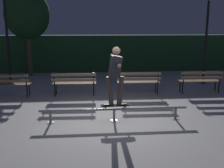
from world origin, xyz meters
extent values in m
plane|color=#ADAAA8|center=(0.00, 0.00, 0.00)|extent=(90.00, 90.00, 0.00)
cube|color=#234C28|center=(0.00, 8.69, 1.02)|extent=(24.00, 1.20, 2.03)
cylinder|color=gray|center=(0.00, 0.02, 0.32)|extent=(4.00, 0.06, 0.06)
cube|color=gray|center=(-1.70, 0.02, 0.15)|extent=(0.06, 0.06, 0.29)
cube|color=gray|center=(-1.70, 0.02, 0.01)|extent=(0.18, 0.18, 0.01)
cube|color=gray|center=(0.00, 0.02, 0.15)|extent=(0.06, 0.06, 0.29)
cube|color=gray|center=(0.00, 0.02, 0.01)|extent=(0.18, 0.18, 0.01)
cube|color=gray|center=(1.70, 0.02, 0.15)|extent=(0.06, 0.06, 0.29)
cube|color=gray|center=(1.70, 0.02, 0.01)|extent=(0.18, 0.18, 0.01)
cube|color=black|center=(0.03, 0.02, 0.43)|extent=(0.79, 0.24, 0.02)
cube|color=black|center=(0.03, 0.02, 0.44)|extent=(0.77, 0.23, 0.00)
cube|color=#9E9EA3|center=(0.29, 0.03, 0.41)|extent=(0.06, 0.17, 0.02)
cube|color=#9E9EA3|center=(-0.24, 0.01, 0.41)|extent=(0.06, 0.17, 0.02)
cylinder|color=beige|center=(0.30, -0.05, 0.38)|extent=(0.05, 0.03, 0.05)
cylinder|color=beige|center=(0.29, 0.11, 0.38)|extent=(0.05, 0.03, 0.05)
cylinder|color=beige|center=(-0.23, -0.07, 0.38)|extent=(0.05, 0.03, 0.05)
cylinder|color=beige|center=(-0.24, 0.09, 0.38)|extent=(0.05, 0.03, 0.05)
cube|color=black|center=(0.21, 0.03, 0.46)|extent=(0.26, 0.11, 0.03)
cube|color=black|center=(-0.15, 0.01, 0.46)|extent=(0.26, 0.11, 0.03)
cylinder|color=#473D33|center=(0.17, 0.03, 0.83)|extent=(0.21, 0.13, 0.79)
cylinder|color=#473D33|center=(-0.11, 0.01, 0.83)|extent=(0.21, 0.13, 0.79)
cube|color=#2D2D33|center=(0.03, 0.02, 1.49)|extent=(0.35, 0.38, 0.57)
cylinder|color=#2D2D33|center=(0.04, -0.36, 1.65)|extent=(0.11, 0.61, 0.21)
cylinder|color=#2D2D33|center=(0.01, 0.40, 1.65)|extent=(0.11, 0.61, 0.21)
sphere|color=tan|center=(0.06, -0.64, 1.60)|extent=(0.09, 0.09, 0.09)
sphere|color=tan|center=(0.00, 0.68, 1.60)|extent=(0.09, 0.09, 0.09)
sphere|color=tan|center=(0.06, 0.02, 1.89)|extent=(0.21, 0.21, 0.21)
cube|color=black|center=(-2.87, 3.06, 0.22)|extent=(0.04, 0.04, 0.44)
cube|color=black|center=(-2.88, 2.74, 0.22)|extent=(0.04, 0.04, 0.44)
cube|color=black|center=(-2.88, 2.70, 0.66)|extent=(0.04, 0.04, 0.44)
cube|color=#937551|center=(-3.58, 3.06, 0.46)|extent=(1.60, 0.14, 0.04)
cube|color=#937551|center=(-3.58, 2.92, 0.46)|extent=(1.60, 0.14, 0.04)
cube|color=#937551|center=(-3.59, 2.78, 0.46)|extent=(1.60, 0.14, 0.04)
cube|color=#937551|center=(-3.59, 2.71, 0.62)|extent=(1.60, 0.09, 0.09)
cube|color=#937551|center=(-3.59, 2.71, 0.80)|extent=(1.60, 0.09, 0.09)
cube|color=black|center=(-0.48, 3.06, 0.22)|extent=(0.04, 0.04, 0.44)
cube|color=black|center=(-0.49, 2.74, 0.22)|extent=(0.04, 0.04, 0.44)
cube|color=black|center=(-0.50, 2.70, 0.66)|extent=(0.04, 0.04, 0.44)
cube|color=black|center=(-1.89, 3.11, 0.22)|extent=(0.04, 0.04, 0.44)
cube|color=black|center=(-1.90, 2.79, 0.22)|extent=(0.04, 0.04, 0.44)
cube|color=black|center=(-1.90, 2.75, 0.66)|extent=(0.04, 0.04, 0.44)
cube|color=#937551|center=(-1.19, 3.06, 0.46)|extent=(1.60, 0.14, 0.04)
cube|color=#937551|center=(-1.19, 2.92, 0.46)|extent=(1.60, 0.14, 0.04)
cube|color=#937551|center=(-1.20, 2.78, 0.46)|extent=(1.60, 0.14, 0.04)
cube|color=#937551|center=(-1.20, 2.71, 0.62)|extent=(1.60, 0.09, 0.09)
cube|color=#937551|center=(-1.20, 2.71, 0.80)|extent=(1.60, 0.09, 0.09)
cube|color=black|center=(1.90, 3.06, 0.22)|extent=(0.04, 0.04, 0.44)
cube|color=black|center=(1.89, 2.74, 0.22)|extent=(0.04, 0.04, 0.44)
cube|color=black|center=(1.89, 2.70, 0.66)|extent=(0.04, 0.04, 0.44)
cube|color=black|center=(0.50, 3.11, 0.22)|extent=(0.04, 0.04, 0.44)
cube|color=black|center=(0.49, 2.79, 0.22)|extent=(0.04, 0.04, 0.44)
cube|color=black|center=(0.49, 2.75, 0.66)|extent=(0.04, 0.04, 0.44)
cube|color=#937551|center=(1.20, 3.06, 0.46)|extent=(1.60, 0.14, 0.04)
cube|color=#937551|center=(1.20, 2.92, 0.46)|extent=(1.60, 0.14, 0.04)
cube|color=#937551|center=(1.19, 2.78, 0.46)|extent=(1.60, 0.14, 0.04)
cube|color=#937551|center=(1.19, 2.71, 0.62)|extent=(1.60, 0.09, 0.09)
cube|color=#937551|center=(1.19, 2.71, 0.80)|extent=(1.60, 0.09, 0.09)
cube|color=black|center=(4.29, 3.06, 0.22)|extent=(0.04, 0.04, 0.44)
cube|color=black|center=(4.28, 2.74, 0.22)|extent=(0.04, 0.04, 0.44)
cube|color=black|center=(4.28, 2.70, 0.66)|extent=(0.04, 0.04, 0.44)
cube|color=black|center=(2.89, 3.11, 0.22)|extent=(0.04, 0.04, 0.44)
cube|color=black|center=(2.88, 2.79, 0.22)|extent=(0.04, 0.04, 0.44)
cube|color=black|center=(2.87, 2.75, 0.66)|extent=(0.04, 0.04, 0.44)
cube|color=#937551|center=(3.59, 3.06, 0.46)|extent=(1.60, 0.14, 0.04)
cube|color=#937551|center=(3.58, 2.92, 0.46)|extent=(1.60, 0.14, 0.04)
cube|color=#937551|center=(3.58, 2.78, 0.46)|extent=(1.60, 0.14, 0.04)
cube|color=#937551|center=(3.58, 2.71, 0.62)|extent=(1.60, 0.09, 0.09)
cube|color=#937551|center=(3.58, 2.71, 0.80)|extent=(1.60, 0.09, 0.09)
cylinder|color=brown|center=(-3.68, 7.32, 1.07)|extent=(0.22, 0.22, 2.14)
ellipsoid|color=#193D1E|center=(-3.68, 7.32, 3.09)|extent=(2.23, 2.23, 2.46)
cylinder|color=black|center=(-4.07, 4.97, 1.80)|extent=(0.11, 0.11, 3.60)
cylinder|color=black|center=(-4.07, 4.97, 0.06)|extent=(0.20, 0.20, 0.12)
cylinder|color=black|center=(4.47, 4.59, 1.80)|extent=(0.11, 0.11, 3.60)
cylinder|color=black|center=(4.47, 4.59, 0.06)|extent=(0.20, 0.20, 0.12)
camera|label=1|loc=(-0.67, -6.93, 2.51)|focal=43.34mm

